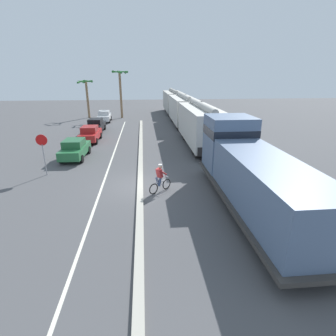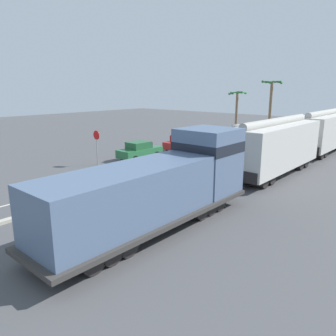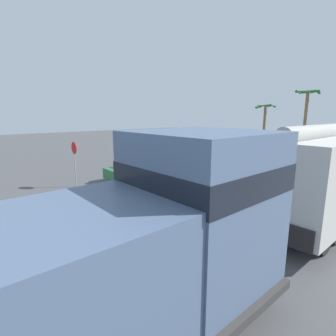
# 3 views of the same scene
# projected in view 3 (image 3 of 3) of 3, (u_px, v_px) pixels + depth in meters

# --- Properties ---
(ground_plane) EXTENTS (120.00, 120.00, 0.00)m
(ground_plane) POSITION_uv_depth(u_px,v_px,m) (79.00, 232.00, 10.31)
(ground_plane) COLOR #4C4C4F
(median_curb) EXTENTS (0.36, 36.00, 0.16)m
(median_curb) POSITION_uv_depth(u_px,v_px,m) (187.00, 199.00, 14.14)
(median_curb) COLOR #B2AD9E
(median_curb) RESTS_ON ground
(lane_stripe) EXTENTS (0.14, 36.00, 0.01)m
(lane_stripe) POSITION_uv_depth(u_px,v_px,m) (159.00, 190.00, 15.93)
(lane_stripe) COLOR silver
(lane_stripe) RESTS_ON ground
(locomotive) EXTENTS (3.10, 11.61, 4.20)m
(locomotive) POSITION_uv_depth(u_px,v_px,m) (35.00, 307.00, 3.80)
(locomotive) COLOR slate
(locomotive) RESTS_ON ground
(hopper_car_lead) EXTENTS (2.90, 10.60, 4.18)m
(hopper_car_lead) POSITION_uv_depth(u_px,v_px,m) (332.00, 172.00, 11.54)
(hopper_car_lead) COLOR beige
(hopper_car_lead) RESTS_ON ground
(parked_car_green) EXTENTS (1.94, 4.25, 1.62)m
(parked_car_green) POSITION_uv_depth(u_px,v_px,m) (136.00, 169.00, 18.25)
(parked_car_green) COLOR #286B3D
(parked_car_green) RESTS_ON ground
(parked_car_red) EXTENTS (1.90, 4.23, 1.62)m
(parked_car_red) POSITION_uv_depth(u_px,v_px,m) (195.00, 160.00, 21.86)
(parked_car_red) COLOR red
(parked_car_red) RESTS_ON ground
(parked_car_black) EXTENTS (1.94, 4.25, 1.62)m
(parked_car_black) POSITION_uv_depth(u_px,v_px,m) (229.00, 154.00, 25.12)
(parked_car_black) COLOR black
(parked_car_black) RESTS_ON ground
(parked_car_white) EXTENTS (1.95, 4.26, 1.62)m
(parked_car_white) POSITION_uv_depth(u_px,v_px,m) (268.00, 148.00, 29.78)
(parked_car_white) COLOR silver
(parked_car_white) RESTS_ON ground
(cyclist) EXTENTS (1.38, 1.11, 1.71)m
(cyclist) POSITION_uv_depth(u_px,v_px,m) (63.00, 230.00, 8.63)
(cyclist) COLOR black
(cyclist) RESTS_ON ground
(stop_sign) EXTENTS (0.76, 0.08, 2.88)m
(stop_sign) POSITION_uv_depth(u_px,v_px,m) (74.00, 156.00, 16.38)
(stop_sign) COLOR gray
(stop_sign) RESTS_ON ground
(palm_tree_near) EXTENTS (2.63, 2.74, 7.32)m
(palm_tree_near) POSITION_uv_depth(u_px,v_px,m) (307.00, 106.00, 29.41)
(palm_tree_near) COLOR #846647
(palm_tree_near) RESTS_ON ground
(palm_tree_far) EXTENTS (2.61, 2.72, 6.01)m
(palm_tree_far) POSITION_uv_depth(u_px,v_px,m) (265.00, 116.00, 33.99)
(palm_tree_far) COLOR #846647
(palm_tree_far) RESTS_ON ground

